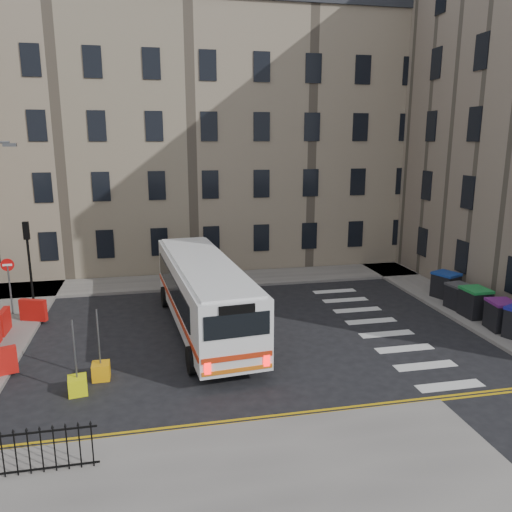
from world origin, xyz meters
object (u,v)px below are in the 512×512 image
object	(u,v)px
bus	(204,292)
wheelie_bin_c	(475,302)
wheelie_bin_e	(446,285)
bollard_chevron	(101,371)
wheelie_bin_b	(501,315)
bollard_yellow	(78,385)
wheelie_bin_d	(459,296)

from	to	relation	value
bus	wheelie_bin_c	size ratio (longest dim) A/B	8.40
wheelie_bin_e	bollard_chevron	xyz separation A→B (m)	(-16.92, -5.58, -0.52)
wheelie_bin_b	wheelie_bin_c	distance (m)	1.70
bus	wheelie_bin_c	bearing A→B (deg)	-10.86
bollard_yellow	bus	bearing A→B (deg)	45.50
wheelie_bin_e	wheelie_bin_c	bearing A→B (deg)	-118.19
wheelie_bin_c	bus	bearing A→B (deg)	173.64
wheelie_bin_b	bollard_chevron	world-z (taller)	wheelie_bin_b
bollard_yellow	bollard_chevron	xyz separation A→B (m)	(0.66, 0.93, 0.00)
wheelie_bin_e	bollard_yellow	xyz separation A→B (m)	(-17.58, -6.51, -0.52)
wheelie_bin_e	bollard_chevron	bearing A→B (deg)	176.07
wheelie_bin_c	wheelie_bin_d	xyz separation A→B (m)	(-0.05, 1.20, -0.07)
wheelie_bin_c	wheelie_bin_d	distance (m)	1.21
bus	wheelie_bin_c	xyz separation A→B (m)	(12.54, -1.22, -0.93)
bollard_yellow	bollard_chevron	size ratio (longest dim) A/B	1.00
bollard_yellow	bollard_chevron	distance (m)	1.15
bus	bollard_yellow	world-z (taller)	bus
wheelie_bin_d	wheelie_bin_e	distance (m)	1.75
wheelie_bin_e	bollard_chevron	distance (m)	17.82
bollard_chevron	wheelie_bin_c	bearing A→B (deg)	9.11
wheelie_bin_b	wheelie_bin_e	xyz separation A→B (m)	(0.23, 4.61, 0.02)
bollard_yellow	bollard_chevron	world-z (taller)	same
wheelie_bin_b	bollard_chevron	xyz separation A→B (m)	(-16.69, -0.97, -0.51)
bus	wheelie_bin_b	xyz separation A→B (m)	(12.62, -2.91, -0.97)
bus	wheelie_bin_b	bearing A→B (deg)	-18.31
bus	wheelie_bin_d	xyz separation A→B (m)	(12.50, -0.01, -1.01)
bus	bollard_chevron	size ratio (longest dim) A/B	19.18
wheelie_bin_e	bollard_yellow	bearing A→B (deg)	178.14
wheelie_bin_c	bollard_chevron	bearing A→B (deg)	-171.71
wheelie_bin_c	bollard_yellow	distance (m)	17.65
bus	bollard_chevron	bearing A→B (deg)	-141.66
bus	wheelie_bin_b	world-z (taller)	bus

